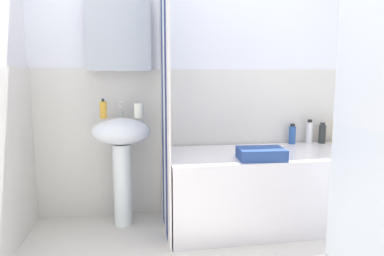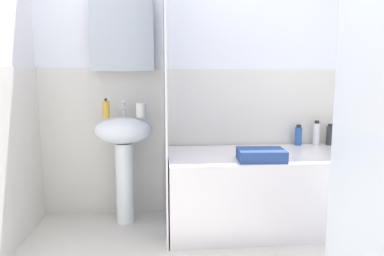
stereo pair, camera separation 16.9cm
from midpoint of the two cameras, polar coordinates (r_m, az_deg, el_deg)
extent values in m
cube|color=white|center=(2.91, 7.80, 9.72)|extent=(3.60, 0.05, 2.40)
cube|color=silver|center=(2.92, 7.72, -2.13)|extent=(3.60, 0.02, 1.20)
cube|color=silver|center=(2.76, -9.79, 15.20)|extent=(0.48, 0.12, 0.56)
cylinder|color=white|center=(2.71, -9.44, -9.16)|extent=(0.14, 0.14, 0.63)
ellipsoid|color=white|center=(2.62, -9.65, -0.44)|extent=(0.44, 0.34, 0.20)
cylinder|color=silver|center=(2.70, -9.56, 2.50)|extent=(0.03, 0.03, 0.05)
cylinder|color=silver|center=(2.65, -9.66, 3.58)|extent=(0.02, 0.10, 0.02)
sphere|color=silver|center=(2.69, -9.60, 4.30)|extent=(0.03, 0.03, 0.03)
cylinder|color=gold|center=(2.62, -12.44, 3.05)|extent=(0.05, 0.05, 0.12)
sphere|color=#242929|center=(2.61, -12.49, 4.67)|extent=(0.02, 0.02, 0.02)
cylinder|color=white|center=(2.60, -6.73, 2.97)|extent=(0.07, 0.07, 0.11)
cube|color=white|center=(2.73, 15.00, -9.92)|extent=(1.58, 0.69, 0.57)
cube|color=white|center=(2.16, -2.14, 5.05)|extent=(0.01, 0.14, 2.00)
cube|color=navy|center=(2.30, -2.35, 5.23)|extent=(0.01, 0.14, 2.00)
cube|color=white|center=(2.43, -2.53, 5.39)|extent=(0.01, 0.14, 2.00)
cube|color=navy|center=(2.57, -2.69, 5.54)|extent=(0.01, 0.14, 2.00)
cube|color=white|center=(2.71, -2.84, 5.67)|extent=(0.01, 0.14, 2.00)
cylinder|color=gold|center=(3.16, 25.49, -0.89)|extent=(0.05, 0.05, 0.20)
cylinder|color=black|center=(3.15, 25.61, 1.09)|extent=(0.04, 0.04, 0.02)
cylinder|color=#2B3130|center=(3.14, 23.59, -1.21)|extent=(0.06, 0.06, 0.16)
cylinder|color=#2B2A2F|center=(3.12, 23.68, 0.42)|extent=(0.04, 0.04, 0.02)
cylinder|color=white|center=(3.09, 21.64, -0.98)|extent=(0.05, 0.05, 0.18)
cylinder|color=black|center=(3.08, 21.74, 0.94)|extent=(0.04, 0.04, 0.02)
cylinder|color=#2C58A4|center=(3.03, 18.96, -1.34)|extent=(0.06, 0.06, 0.15)
cylinder|color=#232429|center=(3.02, 19.04, 0.30)|extent=(0.04, 0.04, 0.02)
cube|color=#2A4587|center=(2.39, 13.52, -4.42)|extent=(0.33, 0.25, 0.08)
camera|label=1|loc=(0.08, -87.99, 0.29)|focal=31.77mm
camera|label=2|loc=(0.08, 92.01, -0.29)|focal=31.77mm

